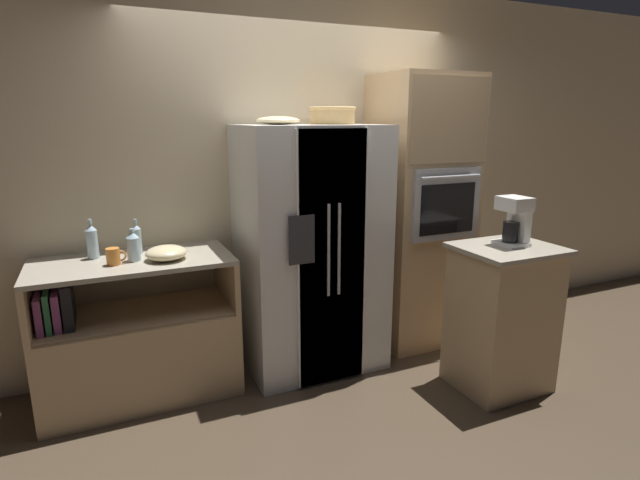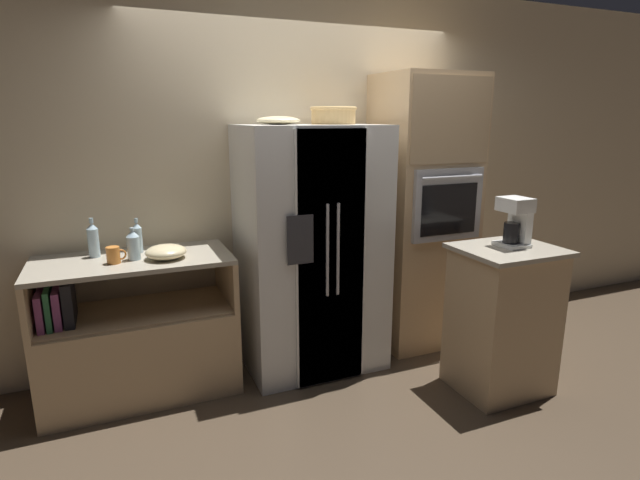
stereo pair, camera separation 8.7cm
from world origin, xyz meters
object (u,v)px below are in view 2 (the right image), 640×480
object	(u,v)px
bottle_wide	(93,240)
coffee_maker	(516,220)
bottle_tall	(138,237)
bottle_short	(133,245)
fruit_bowl	(278,120)
wicker_basket	(333,115)
mug	(114,255)
wall_oven	(422,213)
refrigerator	(311,250)
mixing_bowl	(166,252)

from	to	relation	value
bottle_wide	coffee_maker	size ratio (longest dim) A/B	0.80
bottle_tall	bottle_short	xyz separation A→B (m)	(-0.04, -0.17, -0.01)
fruit_bowl	coffee_maker	xyz separation A→B (m)	(1.31, -0.88, -0.62)
wicker_basket	bottle_tall	distance (m)	1.59
mug	wall_oven	bearing A→B (deg)	1.77
fruit_bowl	bottle_wide	size ratio (longest dim) A/B	1.15
refrigerator	bottle_wide	xyz separation A→B (m)	(-1.44, 0.18, 0.17)
wicker_basket	bottle_tall	bearing A→B (deg)	175.19
bottle_short	bottle_wide	distance (m)	0.29
wicker_basket	bottle_short	world-z (taller)	wicker_basket
mug	wicker_basket	bearing A→B (deg)	3.59
wall_oven	bottle_tall	xyz separation A→B (m)	(-2.15, 0.14, -0.03)
refrigerator	mug	size ratio (longest dim) A/B	15.03
refrigerator	bottle_wide	distance (m)	1.46
refrigerator	fruit_bowl	bearing A→B (deg)	165.92
refrigerator	bottle_tall	bearing A→B (deg)	170.65
wicker_basket	mug	size ratio (longest dim) A/B	2.82
bottle_tall	coffee_maker	size ratio (longest dim) A/B	0.72
wicker_basket	bottle_tall	size ratio (longest dim) A/B	1.43
mug	refrigerator	bearing A→B (deg)	0.82
refrigerator	bottle_short	distance (m)	1.22
wall_oven	bottle_wide	bearing A→B (deg)	176.86
bottle_short	coffee_maker	distance (m)	2.46
bottle_wide	bottle_tall	bearing A→B (deg)	1.68
refrigerator	wicker_basket	size ratio (longest dim) A/B	5.34
bottle_tall	coffee_maker	world-z (taller)	coffee_maker
fruit_bowl	coffee_maker	world-z (taller)	fruit_bowl
wicker_basket	coffee_maker	distance (m)	1.43
refrigerator	mixing_bowl	distance (m)	1.02
fruit_bowl	mug	size ratio (longest dim) A/B	2.50
wall_oven	fruit_bowl	distance (m)	1.40
wall_oven	wicker_basket	size ratio (longest dim) A/B	6.45
fruit_bowl	bottle_wide	distance (m)	1.44
bottle_tall	mug	world-z (taller)	bottle_tall
bottle_wide	mixing_bowl	world-z (taller)	bottle_wide
mug	mixing_bowl	distance (m)	0.31
bottle_short	mixing_bowl	distance (m)	0.20
bottle_wide	mug	size ratio (longest dim) A/B	2.18
fruit_bowl	bottle_short	bearing A→B (deg)	-177.98
bottle_tall	coffee_maker	distance (m)	2.49
bottle_short	mixing_bowl	bearing A→B (deg)	-16.15
wicker_basket	mug	bearing A→B (deg)	-176.41
mug	mixing_bowl	xyz separation A→B (m)	(0.31, -0.02, -0.01)
fruit_bowl	mixing_bowl	xyz separation A→B (m)	(-0.80, -0.09, -0.82)
refrigerator	wicker_basket	world-z (taller)	wicker_basket
bottle_short	wall_oven	bearing A→B (deg)	0.87
bottle_short	bottle_tall	bearing A→B (deg)	78.45
refrigerator	mixing_bowl	xyz separation A→B (m)	(-1.02, -0.04, 0.10)
bottle_tall	fruit_bowl	bearing A→B (deg)	-8.26
bottle_short	coffee_maker	size ratio (longest dim) A/B	0.64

